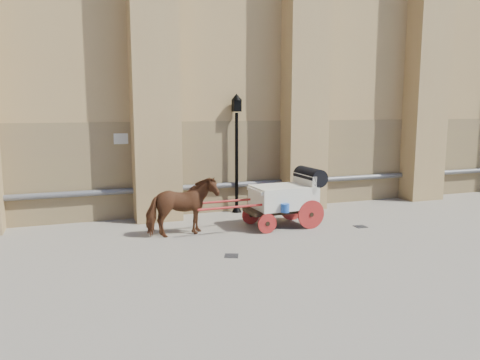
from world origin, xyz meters
name	(u,v)px	position (x,y,z in m)	size (l,w,h in m)	color
ground	(224,248)	(0.00, 0.00, 0.00)	(90.00, 90.00, 0.00)	gray
horse	(182,207)	(-0.71, 1.48, 0.79)	(0.85, 1.88, 1.58)	brown
carriage	(287,195)	(2.43, 1.53, 0.91)	(3.88, 1.41, 1.68)	black
street_lamp	(237,150)	(1.64, 3.75, 2.08)	(0.36, 0.36, 3.88)	black
drain_grate_near	(231,256)	(-0.03, -0.63, 0.01)	(0.32, 0.32, 0.01)	black
drain_grate_far	(360,227)	(4.38, 0.68, 0.01)	(0.32, 0.32, 0.01)	black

